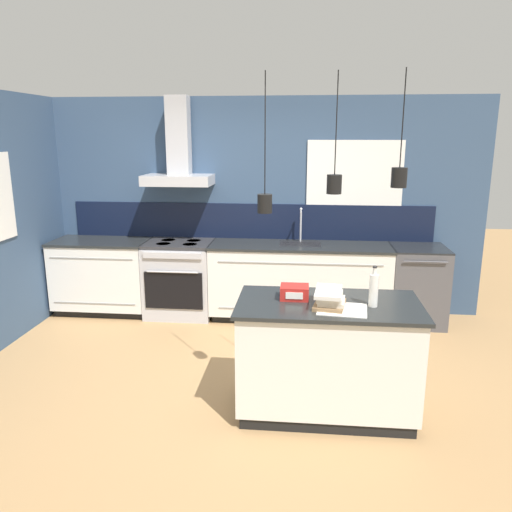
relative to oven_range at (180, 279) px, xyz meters
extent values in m
plane|color=#A87F51|center=(0.82, -1.69, -0.46)|extent=(16.00, 16.00, 0.00)
cube|color=#354C6B|center=(0.82, 0.34, 0.84)|extent=(5.60, 0.06, 2.60)
cube|color=black|center=(0.82, 0.30, 0.67)|extent=(4.42, 0.02, 0.43)
cube|color=white|center=(2.07, 0.30, 1.16)|extent=(1.12, 0.01, 0.96)
cube|color=black|center=(2.07, 0.31, 1.16)|extent=(1.04, 0.01, 0.88)
cube|color=#B5B5BA|center=(0.00, 0.08, 1.18)|extent=(0.80, 0.46, 0.12)
cube|color=#B5B5BA|center=(0.00, 0.17, 1.69)|extent=(0.26, 0.20, 0.90)
cylinder|color=black|center=(1.20, -2.02, 1.71)|extent=(0.01, 0.01, 0.87)
cylinder|color=black|center=(1.20, -2.02, 1.21)|extent=(0.11, 0.11, 0.14)
sphere|color=#F9D18C|center=(1.20, -2.02, 1.21)|extent=(0.06, 0.06, 0.06)
cylinder|color=black|center=(1.71, -1.99, 1.78)|extent=(0.01, 0.01, 0.72)
cylinder|color=black|center=(1.71, -1.99, 1.35)|extent=(0.11, 0.11, 0.14)
sphere|color=#F9D18C|center=(1.71, -1.99, 1.35)|extent=(0.06, 0.06, 0.06)
cylinder|color=black|center=(2.15, -2.09, 1.81)|extent=(0.01, 0.01, 0.66)
cylinder|color=black|center=(2.15, -2.09, 1.41)|extent=(0.11, 0.11, 0.14)
sphere|color=#F9D18C|center=(2.15, -2.09, 1.41)|extent=(0.06, 0.06, 0.06)
cube|color=black|center=(-0.97, 0.03, -0.41)|extent=(1.10, 0.56, 0.09)
cube|color=silver|center=(-0.97, 0.00, 0.03)|extent=(1.14, 0.62, 0.79)
cube|color=gray|center=(-0.97, -0.31, 0.30)|extent=(1.00, 0.01, 0.01)
cube|color=gray|center=(-0.97, -0.31, -0.25)|extent=(1.00, 0.01, 0.01)
cube|color=#232626|center=(-0.97, 0.00, 0.44)|extent=(1.16, 0.64, 0.03)
cube|color=black|center=(1.45, 0.03, -0.41)|extent=(2.03, 0.56, 0.09)
cube|color=silver|center=(1.45, 0.00, 0.03)|extent=(2.09, 0.62, 0.79)
cube|color=gray|center=(1.45, -0.31, 0.30)|extent=(1.84, 0.01, 0.01)
cube|color=gray|center=(1.45, -0.31, -0.25)|extent=(1.84, 0.01, 0.01)
cube|color=#232626|center=(1.45, 0.00, 0.44)|extent=(2.12, 0.64, 0.03)
cube|color=#262628|center=(1.45, 0.05, 0.45)|extent=(0.48, 0.34, 0.01)
cylinder|color=#B5B5BA|center=(1.45, 0.18, 0.65)|extent=(0.02, 0.02, 0.39)
sphere|color=#B5B5BA|center=(1.45, 0.18, 0.85)|extent=(0.03, 0.03, 0.03)
cylinder|color=#B5B5BA|center=(1.45, 0.12, 0.83)|extent=(0.02, 0.12, 0.02)
cube|color=#B5B5BA|center=(0.00, 0.00, -0.02)|extent=(0.79, 0.62, 0.87)
cube|color=black|center=(0.00, -0.31, -0.06)|extent=(0.68, 0.02, 0.44)
cylinder|color=#B5B5BA|center=(0.00, -0.34, 0.17)|extent=(0.60, 0.02, 0.02)
cube|color=#B5B5BA|center=(0.00, -0.32, 0.36)|extent=(0.68, 0.02, 0.07)
cube|color=#2D2D30|center=(0.00, 0.00, 0.43)|extent=(0.79, 0.60, 0.04)
cylinder|color=black|center=(-0.16, 0.11, 0.45)|extent=(0.17, 0.17, 0.00)
cylinder|color=black|center=(0.16, 0.11, 0.45)|extent=(0.17, 0.17, 0.00)
cylinder|color=black|center=(-0.16, -0.10, 0.45)|extent=(0.17, 0.17, 0.00)
cylinder|color=black|center=(0.16, -0.10, 0.45)|extent=(0.17, 0.17, 0.00)
cube|color=#4C4C51|center=(2.81, 0.00, -0.01)|extent=(0.62, 0.62, 0.89)
cube|color=black|center=(2.81, 0.00, 0.44)|extent=(0.62, 0.62, 0.02)
cylinder|color=#4C4C51|center=(2.81, -0.33, 0.36)|extent=(0.47, 0.02, 0.02)
cube|color=black|center=(1.70, -2.05, -0.41)|extent=(1.30, 0.69, 0.09)
cube|color=silver|center=(1.70, -2.05, 0.03)|extent=(1.36, 0.72, 0.79)
cube|color=#232626|center=(1.70, -2.05, 0.44)|extent=(1.41, 0.77, 0.03)
cylinder|color=silver|center=(2.02, -2.10, 0.58)|extent=(0.07, 0.07, 0.25)
cylinder|color=silver|center=(2.02, -2.10, 0.73)|extent=(0.03, 0.03, 0.06)
cylinder|color=#262628|center=(2.02, -2.10, 0.76)|extent=(0.03, 0.03, 0.01)
cube|color=olive|center=(1.70, -2.14, 0.47)|extent=(0.27, 0.33, 0.03)
cube|color=beige|center=(1.71, -2.14, 0.50)|extent=(0.22, 0.26, 0.03)
cube|color=beige|center=(1.70, -2.13, 0.53)|extent=(0.21, 0.28, 0.04)
cube|color=silver|center=(1.69, -2.13, 0.57)|extent=(0.22, 0.35, 0.03)
cube|color=red|center=(1.43, -1.97, 0.51)|extent=(0.22, 0.18, 0.10)
cube|color=white|center=(1.43, -2.07, 0.51)|extent=(0.13, 0.01, 0.05)
cube|color=silver|center=(1.79, -2.20, 0.46)|extent=(0.39, 0.35, 0.01)
camera|label=1|loc=(1.50, -5.71, 1.71)|focal=35.00mm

